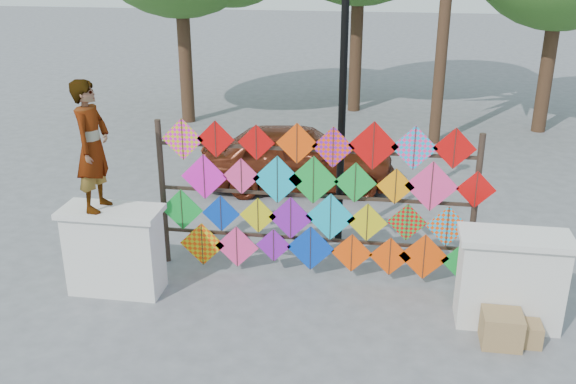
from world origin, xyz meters
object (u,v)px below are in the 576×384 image
object	(u,v)px
vendor_woman	(92,146)
sedan	(298,157)
kite_rack	(319,200)
lamppost	(343,82)

from	to	relation	value
vendor_woman	sedan	xyz separation A→B (m)	(2.13, 4.54, -1.52)
kite_rack	sedan	distance (m)	3.75
kite_rack	lamppost	world-z (taller)	lamppost
vendor_woman	lamppost	size ratio (longest dim) A/B	0.40
kite_rack	vendor_woman	distance (m)	3.24
sedan	lamppost	bearing A→B (deg)	-164.30
kite_rack	vendor_woman	world-z (taller)	vendor_woman
kite_rack	lamppost	bearing A→B (deg)	80.64
vendor_woman	sedan	size ratio (longest dim) A/B	0.46
lamppost	sedan	bearing A→B (deg)	113.61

